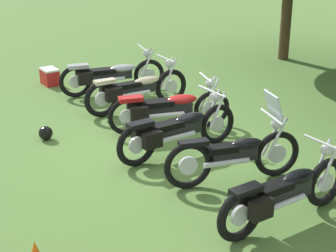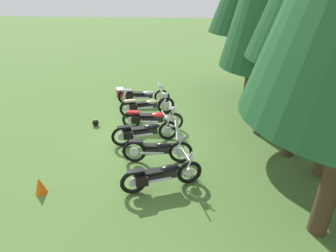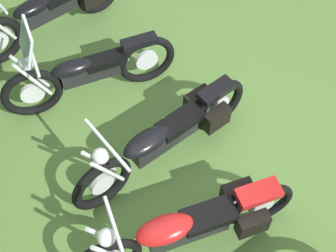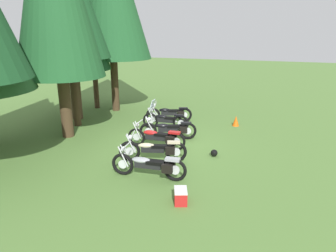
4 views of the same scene
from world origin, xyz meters
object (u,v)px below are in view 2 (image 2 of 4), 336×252
Objects in this scene: motorcycle_1 at (146,106)px; motorcycle_5 at (161,175)px; motorcycle_2 at (151,118)px; motorcycle_3 at (144,131)px; motorcycle_0 at (143,95)px; traffic_cone at (40,186)px; motorcycle_4 at (158,149)px; picnic_cooler at (120,92)px; dropped_helmet at (96,123)px.

motorcycle_1 is 4.91m from motorcycle_5.
motorcycle_3 reaches higher than motorcycle_2.
traffic_cone is (6.45, -1.68, -0.21)m from motorcycle_0.
picnic_cooler is (-5.72, -2.62, -0.28)m from motorcycle_4.
traffic_cone is at bearing -129.27° from motorcycle_1.
motorcycle_2 is 1.08× the size of motorcycle_5.
motorcycle_2 is 9.16× the size of dropped_helmet.
motorcycle_0 is at bearing 88.94° from motorcycle_1.
motorcycle_2 reaches higher than picnic_cooler.
motorcycle_3 is (2.34, 0.30, 0.00)m from motorcycle_1.
motorcycle_3 is 1.33m from motorcycle_4.
traffic_cone is (2.92, -2.34, -0.21)m from motorcycle_3.
dropped_helmet is (-2.32, -2.80, -0.34)m from motorcycle_4.
traffic_cone reaches higher than dropped_helmet.
motorcycle_5 is (3.52, 0.76, -0.01)m from motorcycle_2.
motorcycle_3 is at bearing 23.60° from picnic_cooler.
motorcycle_4 reaches higher than motorcycle_0.
traffic_cone is (0.48, -3.20, -0.21)m from motorcycle_5.
dropped_helmet is (-1.15, -2.16, -0.33)m from motorcycle_3.
picnic_cooler is (-2.21, -1.69, -0.26)m from motorcycle_1.
motorcycle_2 is at bearing 99.69° from motorcycle_4.
motorcycle_0 is at bearing 104.70° from motorcycle_2.
motorcycle_4 is 1.01× the size of motorcycle_5.
motorcycle_0 is 1.69m from picnic_cooler.
motorcycle_5 is at bearing -91.67° from motorcycle_3.
motorcycle_1 is at bearing 122.45° from dropped_helmet.
motorcycle_4 is at bearing -78.88° from motorcycle_2.
motorcycle_4 is 4.60× the size of traffic_cone.
motorcycle_4 is at bearing 120.46° from traffic_cone.
motorcycle_0 is 1.02× the size of motorcycle_2.
traffic_cone is 4.08m from dropped_helmet.
motorcycle_4 reaches higher than motorcycle_1.
picnic_cooler is at bearing 177.08° from dropped_helmet.
motorcycle_4 reaches higher than motorcycle_3.
dropped_helmet is (-0.07, -2.25, -0.33)m from motorcycle_2.
traffic_cone is at bearing -2.60° from dropped_helmet.
picnic_cooler is at bearing 92.61° from motorcycle_3.
motorcycle_2 is 2.28m from dropped_helmet.
motorcycle_1 reaches higher than motorcycle_3.
traffic_cone is at bearing -149.72° from motorcycle_3.
motorcycle_5 reaches higher than motorcycle_2.
motorcycle_4 is at bearing 50.30° from dropped_helmet.
motorcycle_2 is 4.21× the size of picnic_cooler.
motorcycle_1 is 1.31m from motorcycle_2.
motorcycle_3 is (1.08, -0.09, -0.00)m from motorcycle_2.
dropped_helmet is (3.39, -0.17, -0.07)m from picnic_cooler.
motorcycle_2 is 4.69m from traffic_cone.
dropped_helmet is (-3.59, -3.02, -0.32)m from motorcycle_5.
motorcycle_3 is 4.05× the size of picnic_cooler.
dropped_helmet is at bearing -127.94° from motorcycle_0.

